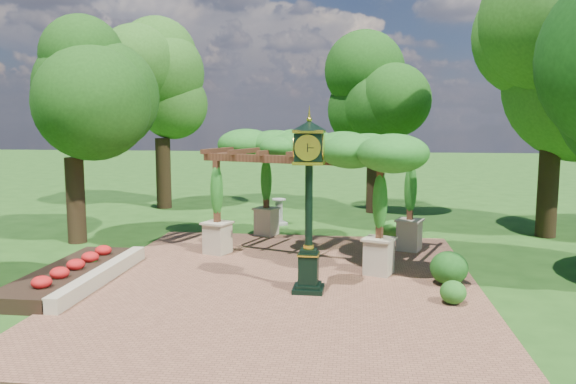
# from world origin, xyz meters

# --- Properties ---
(ground) EXTENTS (120.00, 120.00, 0.00)m
(ground) POSITION_xyz_m (0.00, 0.00, 0.00)
(ground) COLOR #1E4714
(ground) RESTS_ON ground
(brick_plaza) EXTENTS (10.00, 12.00, 0.04)m
(brick_plaza) POSITION_xyz_m (0.00, 1.00, 0.02)
(brick_plaza) COLOR brown
(brick_plaza) RESTS_ON ground
(border_wall) EXTENTS (0.35, 5.00, 0.40)m
(border_wall) POSITION_xyz_m (-4.60, 0.50, 0.20)
(border_wall) COLOR #C6B793
(border_wall) RESTS_ON ground
(flower_bed) EXTENTS (1.50, 5.00, 0.36)m
(flower_bed) POSITION_xyz_m (-5.50, 0.50, 0.18)
(flower_bed) COLOR red
(flower_bed) RESTS_ON ground
(pedestal_clock) EXTENTS (0.85, 0.85, 4.23)m
(pedestal_clock) POSITION_xyz_m (0.76, 0.37, 2.54)
(pedestal_clock) COLOR black
(pedestal_clock) RESTS_ON brick_plaza
(pergola) EXTENTS (7.01, 5.63, 3.83)m
(pergola) POSITION_xyz_m (0.60, 4.52, 3.14)
(pergola) COLOR #BDAD8D
(pergola) RESTS_ON brick_plaza
(sundial) EXTENTS (0.77, 0.77, 1.05)m
(sundial) POSITION_xyz_m (-1.17, 9.14, 0.46)
(sundial) COLOR #989890
(sundial) RESTS_ON ground
(shrub_front) EXTENTS (0.75, 0.75, 0.54)m
(shrub_front) POSITION_xyz_m (4.11, -0.18, 0.31)
(shrub_front) COLOR #225B1A
(shrub_front) RESTS_ON brick_plaza
(shrub_mid) EXTENTS (1.22, 1.22, 0.85)m
(shrub_mid) POSITION_xyz_m (4.26, 1.36, 0.47)
(shrub_mid) COLOR #174814
(shrub_mid) RESTS_ON brick_plaza
(shrub_back) EXTENTS (1.00, 1.00, 0.68)m
(shrub_back) POSITION_xyz_m (3.15, 6.68, 0.38)
(shrub_back) COLOR #25641D
(shrub_back) RESTS_ON brick_plaza
(tree_west_near) EXTENTS (3.56, 3.56, 7.56)m
(tree_west_near) POSITION_xyz_m (-7.61, 5.03, 5.17)
(tree_west_near) COLOR #352315
(tree_west_near) RESTS_ON ground
(tree_west_far) EXTENTS (3.88, 3.88, 8.58)m
(tree_west_far) POSITION_xyz_m (-7.21, 12.73, 5.87)
(tree_west_far) COLOR black
(tree_west_far) RESTS_ON ground
(tree_north) EXTENTS (3.82, 3.82, 7.72)m
(tree_north) POSITION_xyz_m (2.69, 12.63, 5.28)
(tree_north) COLOR black
(tree_north) RESTS_ON ground
(tree_east_far) EXTENTS (5.26, 5.26, 9.39)m
(tree_east_far) POSITION_xyz_m (8.71, 8.01, 6.46)
(tree_east_far) COLOR #2F2212
(tree_east_far) RESTS_ON ground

